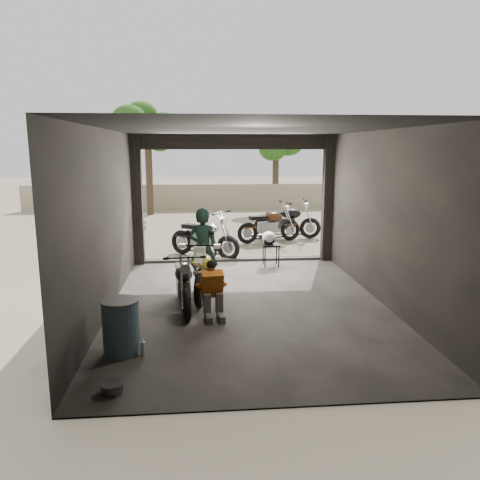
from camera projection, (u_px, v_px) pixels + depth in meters
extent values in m
plane|color=#7A6D56|center=(248.00, 306.00, 8.66)|extent=(80.00, 80.00, 0.00)
cube|color=#2D2B28|center=(248.00, 305.00, 8.65)|extent=(5.00, 7.00, 0.02)
plane|color=black|center=(249.00, 129.00, 8.04)|extent=(7.00, 7.00, 0.00)
cube|color=black|center=(284.00, 271.00, 4.93)|extent=(5.00, 0.02, 3.20)
cube|color=black|center=(106.00, 222.00, 8.13)|extent=(0.02, 7.00, 3.20)
cube|color=black|center=(384.00, 219.00, 8.56)|extent=(0.02, 7.00, 3.20)
cube|color=black|center=(137.00, 201.00, 11.44)|extent=(0.24, 0.24, 3.20)
cube|color=black|center=(328.00, 199.00, 11.86)|extent=(0.24, 0.24, 3.20)
cube|color=black|center=(234.00, 142.00, 11.41)|extent=(5.00, 0.16, 0.36)
cube|color=#2D2B28|center=(234.00, 260.00, 12.07)|extent=(5.00, 0.25, 0.08)
cube|color=gray|center=(217.00, 197.00, 22.22)|extent=(18.00, 0.30, 1.20)
cylinder|color=#382B1E|center=(149.00, 173.00, 20.26)|extent=(0.30, 0.30, 3.58)
ellipsoid|color=#1E4C14|center=(147.00, 120.00, 19.83)|extent=(2.20, 2.20, 3.14)
cylinder|color=#382B1E|center=(276.00, 175.00, 22.27)|extent=(0.30, 0.30, 3.20)
ellipsoid|color=#1E4C14|center=(276.00, 132.00, 21.89)|extent=(2.20, 2.20, 2.80)
imported|color=#172E27|center=(203.00, 250.00, 9.44)|extent=(0.73, 0.61, 1.71)
cube|color=black|center=(271.00, 245.00, 11.46)|extent=(0.40, 0.40, 0.04)
cylinder|color=black|center=(265.00, 257.00, 11.33)|extent=(0.03, 0.03, 0.54)
cylinder|color=black|center=(279.00, 257.00, 11.36)|extent=(0.03, 0.03, 0.54)
cylinder|color=black|center=(263.00, 254.00, 11.66)|extent=(0.03, 0.03, 0.54)
cylinder|color=black|center=(277.00, 254.00, 11.69)|extent=(0.03, 0.03, 0.54)
ellipsoid|color=white|center=(269.00, 238.00, 11.47)|extent=(0.34, 0.36, 0.31)
cylinder|color=#425A6E|center=(121.00, 328.00, 6.55)|extent=(0.52, 0.52, 0.79)
cylinder|color=black|center=(372.00, 214.00, 11.91)|extent=(0.08, 0.08, 2.42)
cylinder|color=white|center=(375.00, 175.00, 11.70)|extent=(0.88, 0.03, 0.88)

